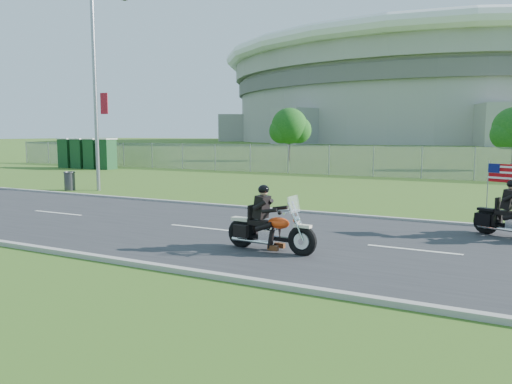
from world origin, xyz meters
The scene contains 14 objects.
ground centered at (0.00, 0.00, 0.00)m, with size 420.00×420.00×0.00m, color #3E581B.
road centered at (0.00, 0.00, 0.02)m, with size 120.00×8.00×0.04m, color #28282B.
curb_north centered at (0.00, 4.05, 0.05)m, with size 120.00×0.18×0.12m, color #9E9B93.
curb_south centered at (0.00, -4.05, 0.05)m, with size 120.00×0.18×0.12m, color #9E9B93.
fence centered at (-5.00, 20.00, 1.00)m, with size 60.00×0.03×2.00m, color gray.
stadium centered at (-20.00, 170.00, 15.58)m, with size 140.40×140.40×29.20m.
streetlight centered at (-11.98, 6.22, 5.64)m, with size 0.90×2.46×10.00m.
porta_toilet_a centered at (-22.00, 17.00, 1.15)m, with size 1.10×1.10×2.30m, color #143F1C.
porta_toilet_b centered at (-23.40, 17.00, 1.15)m, with size 1.10×1.10×2.30m, color #143F1C.
porta_toilet_c centered at (-24.80, 17.00, 1.15)m, with size 1.10×1.10×2.30m, color #143F1C.
porta_toilet_d centered at (-26.20, 17.00, 1.15)m, with size 1.10×1.10×2.30m, color #143F1C.
tree_fence_mid centered at (-13.95, 34.04, 3.30)m, with size 3.96×3.69×5.30m.
motorcycle_lead centered at (0.96, -1.63, 0.51)m, with size 2.39×0.68×1.61m.
trash_can centered at (-13.31, 5.41, 0.45)m, with size 0.52×0.52×0.89m, color #37383C.
Camera 1 is at (5.98, -12.06, 2.81)m, focal length 35.00 mm.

